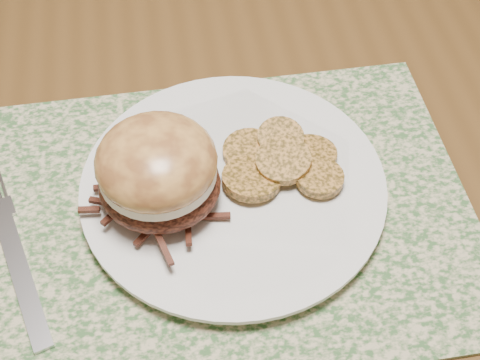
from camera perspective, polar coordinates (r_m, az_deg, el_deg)
name	(u,v)px	position (r m, az deg, el deg)	size (l,w,h in m)	color
ground	(356,306)	(1.42, 9.84, -10.58)	(3.50, 3.50, 0.00)	brown
dining_table	(427,59)	(0.90, 15.70, 9.88)	(1.50, 0.90, 0.75)	#573819
placemat	(221,213)	(0.60, -1.60, -2.80)	(0.45, 0.33, 0.00)	#396333
dinner_plate	(233,187)	(0.61, -0.58, -0.62)	(0.26, 0.26, 0.02)	white
pork_sandwich	(158,171)	(0.56, -7.04, 0.76)	(0.13, 0.13, 0.08)	black
roasted_potatoes	(280,160)	(0.61, 3.43, 1.68)	(0.13, 0.11, 0.03)	#B87B36
fork	(14,252)	(0.61, -18.72, -5.82)	(0.07, 0.19, 0.00)	silver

